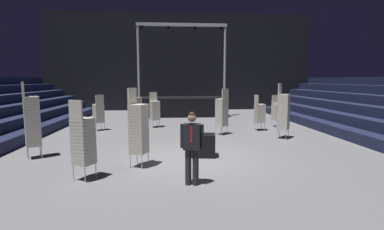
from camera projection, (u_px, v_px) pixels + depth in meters
name	position (u px, v px, depth m)	size (l,w,h in m)	color
ground_plane	(196.00, 158.00, 9.40)	(22.00, 30.00, 0.10)	slate
arena_end_wall	(179.00, 62.00, 23.74)	(22.00, 0.30, 8.00)	black
stage_riser	(182.00, 105.00, 20.39)	(6.26, 2.83, 6.22)	black
man_with_tie	(192.00, 144.00, 6.79)	(0.57, 0.31, 1.79)	black
chair_stack_front_left	(136.00, 110.00, 14.07)	(0.60, 0.60, 2.14)	#B2B5BA
chair_stack_front_right	(155.00, 110.00, 15.18)	(0.58, 0.58, 1.88)	#B2B5BA
chair_stack_mid_left	(283.00, 111.00, 12.23)	(0.62, 0.62, 2.39)	#B2B5BA
chair_stack_mid_right	(83.00, 140.00, 7.15)	(0.60, 0.60, 2.05)	#B2B5BA
chair_stack_mid_centre	(277.00, 111.00, 15.38)	(0.56, 0.56, 1.71)	#B2B5BA
chair_stack_rear_left	(222.00, 112.00, 13.14)	(0.62, 0.62, 2.14)	#B2B5BA
chair_stack_rear_right	(32.00, 121.00, 9.12)	(0.60, 0.60, 2.48)	#B2B5BA
chair_stack_rear_centre	(99.00, 113.00, 14.21)	(0.62, 0.62, 1.79)	#B2B5BA
chair_stack_aisle_left	(259.00, 113.00, 14.23)	(0.49, 0.49, 1.79)	#B2B5BA
chair_stack_aisle_right	(138.00, 128.00, 8.23)	(0.58, 0.58, 2.31)	#B2B5BA
equipment_road_case	(201.00, 145.00, 9.45)	(0.90, 0.60, 0.75)	black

